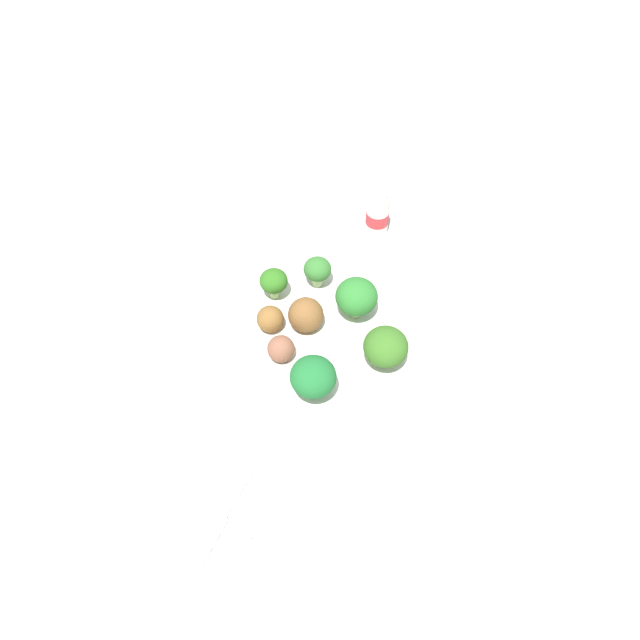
% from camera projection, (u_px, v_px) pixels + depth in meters
% --- Properties ---
extents(ground_plane, '(4.00, 4.00, 0.00)m').
position_uv_depth(ground_plane, '(320.00, 336.00, 0.91)').
color(ground_plane, '#B2B2AD').
extents(plate, '(0.28, 0.28, 0.02)m').
position_uv_depth(plate, '(320.00, 333.00, 0.90)').
color(plate, white).
rests_on(plate, ground_plane).
extents(broccoli_floret_front_right, '(0.06, 0.06, 0.06)m').
position_uv_depth(broccoli_floret_front_right, '(357.00, 297.00, 0.89)').
color(broccoli_floret_front_right, '#9FC279').
rests_on(broccoli_floret_front_right, plate).
extents(broccoli_floret_center, '(0.04, 0.04, 0.05)m').
position_uv_depth(broccoli_floret_center, '(274.00, 282.00, 0.91)').
color(broccoli_floret_center, '#A2C779').
rests_on(broccoli_floret_center, plate).
extents(broccoli_floret_back_right, '(0.06, 0.06, 0.06)m').
position_uv_depth(broccoli_floret_back_right, '(313.00, 377.00, 0.81)').
color(broccoli_floret_back_right, '#ADC57E').
rests_on(broccoli_floret_back_right, plate).
extents(broccoli_floret_mid_left, '(0.06, 0.06, 0.06)m').
position_uv_depth(broccoli_floret_mid_left, '(386.00, 347.00, 0.84)').
color(broccoli_floret_mid_left, '#A6B983').
rests_on(broccoli_floret_mid_left, plate).
extents(broccoli_floret_front_left, '(0.04, 0.04, 0.05)m').
position_uv_depth(broccoli_floret_front_left, '(317.00, 270.00, 0.92)').
color(broccoli_floret_front_left, '#A3BC83').
rests_on(broccoli_floret_front_left, plate).
extents(meatball_front_left, '(0.03, 0.03, 0.03)m').
position_uv_depth(meatball_front_left, '(281.00, 349.00, 0.86)').
color(meatball_front_left, brown).
rests_on(meatball_front_left, plate).
extents(meatball_far_rim, '(0.04, 0.04, 0.04)m').
position_uv_depth(meatball_far_rim, '(270.00, 319.00, 0.89)').
color(meatball_far_rim, brown).
rests_on(meatball_far_rim, plate).
extents(meatball_near_rim, '(0.05, 0.05, 0.05)m').
position_uv_depth(meatball_near_rim, '(306.00, 315.00, 0.88)').
color(meatball_near_rim, brown).
rests_on(meatball_near_rim, plate).
extents(napkin, '(0.17, 0.12, 0.01)m').
position_uv_depth(napkin, '(245.00, 509.00, 0.76)').
color(napkin, white).
rests_on(napkin, ground_plane).
extents(fork, '(0.12, 0.03, 0.01)m').
position_uv_depth(fork, '(256.00, 519.00, 0.75)').
color(fork, silver).
rests_on(fork, napkin).
extents(knife, '(0.15, 0.03, 0.01)m').
position_uv_depth(knife, '(226.00, 508.00, 0.76)').
color(knife, white).
rests_on(knife, napkin).
extents(yogurt_bottle, '(0.03, 0.03, 0.08)m').
position_uv_depth(yogurt_bottle, '(378.00, 214.00, 1.00)').
color(yogurt_bottle, white).
rests_on(yogurt_bottle, ground_plane).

